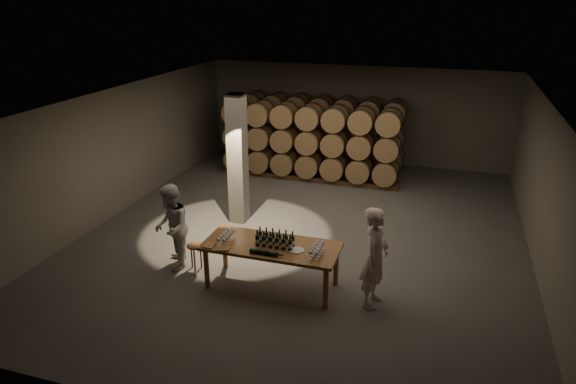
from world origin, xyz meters
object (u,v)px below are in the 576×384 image
(notebook_near, at_px, (223,249))
(person_woman, at_px, (171,227))
(stool, at_px, (195,249))
(tasting_table, at_px, (271,250))
(plate, at_px, (297,250))
(person_man, at_px, (375,257))
(bottle_cluster, at_px, (275,241))

(notebook_near, relative_size, person_woman, 0.13)
(stool, bearing_deg, person_woman, -173.79)
(tasting_table, bearing_deg, person_woman, 177.26)
(plate, distance_m, person_man, 1.45)
(plate, distance_m, notebook_near, 1.38)
(tasting_table, height_order, plate, plate)
(notebook_near, height_order, person_woman, person_woman)
(tasting_table, distance_m, stool, 1.76)
(stool, height_order, person_man, person_man)
(bottle_cluster, bearing_deg, person_woman, 176.55)
(tasting_table, bearing_deg, bottle_cluster, -21.19)
(notebook_near, bearing_deg, tasting_table, 11.56)
(notebook_near, relative_size, stool, 0.43)
(bottle_cluster, relative_size, stool, 1.32)
(stool, xyz_separation_m, person_woman, (-0.48, -0.05, 0.45))
(stool, bearing_deg, person_man, -2.66)
(person_woman, bearing_deg, notebook_near, 42.58)
(tasting_table, xyz_separation_m, bottle_cluster, (0.08, -0.03, 0.22))
(tasting_table, relative_size, stool, 4.68)
(tasting_table, xyz_separation_m, stool, (-1.72, 0.16, -0.34))
(bottle_cluster, xyz_separation_m, person_woman, (-2.28, 0.14, -0.11))
(tasting_table, distance_m, bottle_cluster, 0.24)
(bottle_cluster, height_order, person_man, person_man)
(bottle_cluster, height_order, person_woman, person_woman)
(tasting_table, height_order, bottle_cluster, bottle_cluster)
(person_woman, bearing_deg, tasting_table, 61.47)
(bottle_cluster, relative_size, person_woman, 0.40)
(notebook_near, bearing_deg, person_man, -8.86)
(tasting_table, relative_size, person_man, 1.35)
(plate, bearing_deg, bottle_cluster, 173.93)
(stool, relative_size, person_man, 0.29)
(tasting_table, distance_m, plate, 0.54)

